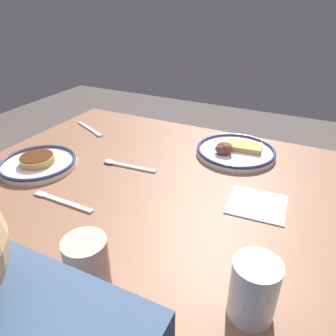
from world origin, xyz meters
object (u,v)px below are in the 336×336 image
at_px(plate_center_pancakes, 38,163).
at_px(fork_far, 63,202).
at_px(tea_spoon, 122,165).
at_px(drinking_glass, 253,292).
at_px(fork_near, 90,129).
at_px(plate_near_main, 235,151).
at_px(paper_napkin, 257,204).

distance_m(plate_center_pancakes, fork_far, 0.24).
relative_size(fork_far, tea_spoon, 1.06).
distance_m(drinking_glass, fork_near, 0.97).
bearing_deg(fork_far, plate_center_pancakes, -29.66).
xyz_separation_m(drinking_glass, fork_near, (0.79, -0.56, -0.05)).
bearing_deg(fork_near, drinking_glass, 144.91).
height_order(drinking_glass, tea_spoon, drinking_glass).
bearing_deg(plate_near_main, tea_spoon, 38.18).
distance_m(paper_napkin, fork_near, 0.77).
height_order(plate_near_main, fork_near, plate_near_main).
xyz_separation_m(paper_napkin, fork_near, (0.74, -0.23, 0.00)).
bearing_deg(plate_near_main, fork_far, 55.15).
distance_m(plate_near_main, tea_spoon, 0.39).
bearing_deg(tea_spoon, paper_napkin, 176.95).
bearing_deg(fork_near, plate_center_pancakes, 98.93).
bearing_deg(plate_near_main, drinking_glass, 108.03).
distance_m(fork_near, tea_spoon, 0.35).
relative_size(plate_center_pancakes, drinking_glass, 2.05).
relative_size(paper_napkin, fork_near, 0.82).
bearing_deg(paper_napkin, fork_near, -17.09).
relative_size(drinking_glass, paper_napkin, 0.79).
height_order(plate_center_pancakes, paper_napkin, plate_center_pancakes).
xyz_separation_m(plate_near_main, paper_napkin, (-0.14, 0.27, -0.01)).
relative_size(drinking_glass, fork_far, 0.60).
distance_m(plate_near_main, plate_center_pancakes, 0.66).
bearing_deg(drinking_glass, plate_center_pancakes, -17.27).
xyz_separation_m(plate_near_main, fork_far, (0.34, 0.49, -0.01)).
xyz_separation_m(plate_center_pancakes, fork_near, (0.05, -0.33, -0.01)).
bearing_deg(tea_spoon, drinking_glass, 144.75).
relative_size(plate_near_main, paper_napkin, 1.82).
relative_size(plate_near_main, plate_center_pancakes, 1.12).
distance_m(plate_near_main, drinking_glass, 0.63).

